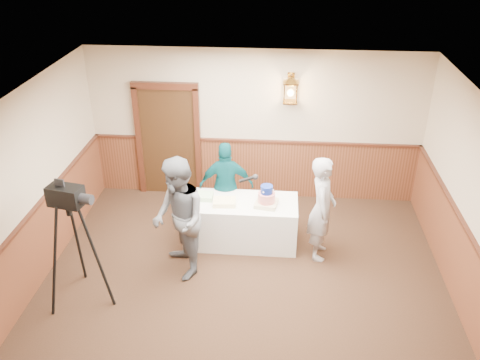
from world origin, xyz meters
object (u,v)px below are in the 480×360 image
object	(u,v)px
assistant_p	(226,186)
baker	(322,208)
tiered_cake	(266,198)
sheet_cake_yellow	(224,202)
tv_camera_rig	(76,251)
display_table	(241,222)
interviewer	(179,219)
sheet_cake_green	(203,196)

from	to	relation	value
assistant_p	baker	bearing A→B (deg)	148.85
tiered_cake	baker	size ratio (longest dim) A/B	0.23
sheet_cake_yellow	tv_camera_rig	xyz separation A→B (m)	(-1.84, -1.49, 0.02)
display_table	tiered_cake	distance (m)	0.66
display_table	interviewer	xyz separation A→B (m)	(-0.83, -0.88, 0.56)
baker	assistant_p	distance (m)	1.70
tv_camera_rig	baker	bearing A→B (deg)	33.21
display_table	interviewer	distance (m)	1.33
interviewer	baker	world-z (taller)	interviewer
tiered_cake	tv_camera_rig	size ratio (longest dim) A/B	0.22
tiered_cake	interviewer	xyz separation A→B (m)	(-1.23, -0.81, 0.05)
tiered_cake	sheet_cake_green	bearing A→B (deg)	172.73
sheet_cake_yellow	sheet_cake_green	bearing A→B (deg)	157.47
display_table	assistant_p	bearing A→B (deg)	121.85
interviewer	tv_camera_rig	size ratio (longest dim) A/B	1.04
tiered_cake	sheet_cake_yellow	bearing A→B (deg)	-178.23
display_table	tiered_cake	world-z (taller)	tiered_cake
tiered_cake	assistant_p	world-z (taller)	assistant_p
sheet_cake_green	tiered_cake	bearing A→B (deg)	-7.27
sheet_cake_yellow	assistant_p	distance (m)	0.55
sheet_cake_yellow	sheet_cake_green	world-z (taller)	sheet_cake_green
sheet_cake_yellow	interviewer	xyz separation A→B (m)	(-0.57, -0.79, 0.15)
tiered_cake	baker	world-z (taller)	baker
tv_camera_rig	sheet_cake_green	bearing A→B (deg)	59.79
sheet_cake_green	assistant_p	xyz separation A→B (m)	(0.34, 0.40, -0.01)
tiered_cake	sheet_cake_green	xyz separation A→B (m)	(-1.03, 0.13, -0.10)
assistant_p	tv_camera_rig	distance (m)	2.73
tiered_cake	interviewer	distance (m)	1.47
interviewer	tiered_cake	bearing A→B (deg)	97.51
display_table	sheet_cake_yellow	world-z (taller)	sheet_cake_yellow
interviewer	display_table	bearing A→B (deg)	111.00
interviewer	assistant_p	xyz separation A→B (m)	(0.54, 1.33, -0.16)
display_table	baker	xyz separation A→B (m)	(1.25, -0.26, 0.47)
sheet_cake_yellow	assistant_p	world-z (taller)	assistant_p
sheet_cake_green	interviewer	world-z (taller)	interviewer
tiered_cake	interviewer	world-z (taller)	interviewer
tiered_cake	assistant_p	size ratio (longest dim) A/B	0.25
sheet_cake_yellow	interviewer	distance (m)	0.98
sheet_cake_green	sheet_cake_yellow	bearing A→B (deg)	-22.53
tiered_cake	assistant_p	bearing A→B (deg)	142.53
sheet_cake_green	tv_camera_rig	size ratio (longest dim) A/B	0.18
baker	tv_camera_rig	size ratio (longest dim) A/B	0.94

